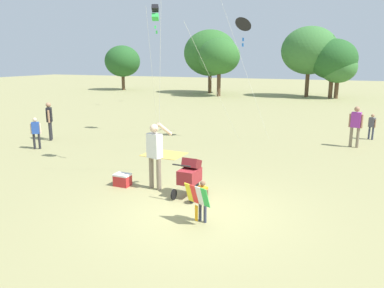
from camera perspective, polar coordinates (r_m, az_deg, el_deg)
The scene contains 13 objects.
ground_plane at distance 8.90m, azimuth 0.73°, elevation -10.22°, with size 120.00×120.00×0.00m, color #938E5B.
treeline_distant at distance 36.74m, azimuth 18.11°, elevation 12.77°, with size 46.81×7.75×6.43m.
child_with_butterfly_kite at distance 8.11m, azimuth 1.45°, elevation -8.20°, with size 0.64×0.45×0.95m.
person_adult_flyer at distance 10.06m, azimuth -5.75°, elevation -0.97°, with size 0.67×0.55×1.89m.
stroller at distance 9.59m, azimuth -0.34°, elevation -4.61°, with size 0.57×1.09×1.03m.
kite_orange_delta at distance 17.60m, azimuth -5.68°, elevation 19.35°, with size 1.64×3.57×5.87m.
kite_blue_high at distance 15.93m, azimuth 7.82°, elevation 17.63°, with size 1.29×4.31×5.16m.
person_red_shirt at distance 17.40m, azimuth -21.07°, elevation 3.75°, with size 0.39×0.44×1.66m.
person_sitting_far at distance 16.24m, azimuth 23.86°, elevation 2.92°, with size 0.52×0.29×1.66m.
person_couple_left at distance 18.21m, azimuth 25.92°, elevation 2.71°, with size 0.30×0.27×1.14m.
person_back_turned at distance 15.86m, azimuth -22.88°, elevation 1.91°, with size 0.35×0.29×1.26m.
picnic_blanket at distance 13.96m, azimuth -4.29°, elevation -1.57°, with size 1.48×1.18×0.02m, color gold.
cooler_box at distance 10.68m, azimuth -10.64°, elevation -5.42°, with size 0.45×0.33×0.35m.
Camera 1 is at (3.08, -7.58, 3.50)m, focal length 34.70 mm.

